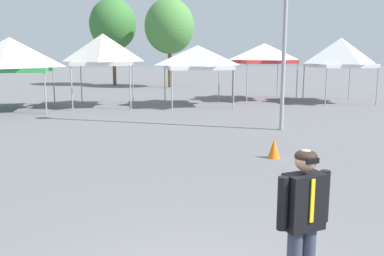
% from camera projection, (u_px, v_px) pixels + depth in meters
% --- Properties ---
extents(canopy_tent_right_of_center, '(3.65, 3.65, 3.40)m').
position_uv_depth(canopy_tent_right_of_center, '(10.00, 54.00, 19.78)').
color(canopy_tent_right_of_center, '#9E9EA3').
rests_on(canopy_tent_right_of_center, ground).
extents(canopy_tent_behind_right, '(3.07, 3.07, 3.62)m').
position_uv_depth(canopy_tent_behind_right, '(103.00, 50.00, 21.05)').
color(canopy_tent_behind_right, '#9E9EA3').
rests_on(canopy_tent_behind_right, ground).
extents(canopy_tent_behind_left, '(3.18, 3.18, 3.05)m').
position_uv_depth(canopy_tent_behind_left, '(197.00, 57.00, 21.44)').
color(canopy_tent_behind_left, '#9E9EA3').
rests_on(canopy_tent_behind_left, ground).
extents(canopy_tent_far_left, '(3.01, 3.01, 3.20)m').
position_uv_depth(canopy_tent_far_left, '(264.00, 53.00, 23.97)').
color(canopy_tent_far_left, '#9E9EA3').
rests_on(canopy_tent_far_left, ground).
extents(canopy_tent_far_right, '(3.00, 3.00, 3.47)m').
position_uv_depth(canopy_tent_far_right, '(341.00, 53.00, 22.78)').
color(canopy_tent_far_right, '#9E9EA3').
rests_on(canopy_tent_far_right, ground).
extents(person_foreground, '(0.63, 0.34, 1.78)m').
position_uv_depth(person_foreground, '(303.00, 218.00, 4.47)').
color(person_foreground, '#33384C').
rests_on(person_foreground, ground).
extents(tree_behind_tents_center, '(3.72, 3.72, 6.91)m').
position_uv_depth(tree_behind_tents_center, '(113.00, 24.00, 33.86)').
color(tree_behind_tents_center, brown).
rests_on(tree_behind_tents_center, ground).
extents(tree_behind_tents_right, '(3.76, 3.76, 6.69)m').
position_uv_depth(tree_behind_tents_right, '(169.00, 26.00, 32.13)').
color(tree_behind_tents_right, brown).
rests_on(tree_behind_tents_right, ground).
extents(traffic_cone_lot_center, '(0.32, 0.32, 0.51)m').
position_uv_depth(traffic_cone_lot_center, '(274.00, 148.00, 11.11)').
color(traffic_cone_lot_center, orange).
rests_on(traffic_cone_lot_center, ground).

